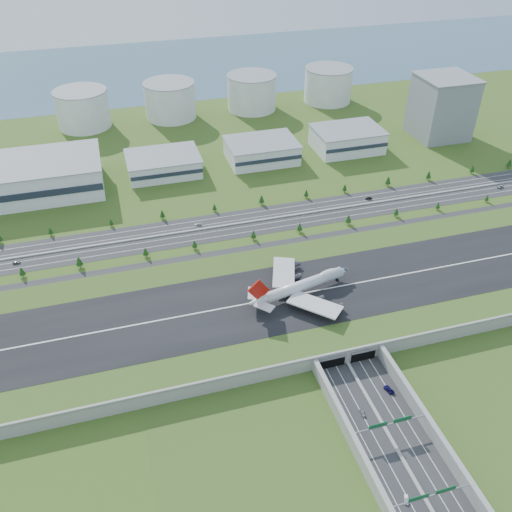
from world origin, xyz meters
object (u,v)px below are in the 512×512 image
object	(u,v)px
car_7	(198,224)
boeing_747	(301,286)
car_4	(16,262)
office_tower	(442,107)
car_0	(363,413)
car_5	(369,198)
fuel_tank_a	(83,109)
car_6	(500,186)
car_1	(406,499)
car_2	(389,389)

from	to	relation	value
car_7	boeing_747	bearing A→B (deg)	36.61
car_4	office_tower	bearing A→B (deg)	-66.95
car_0	car_5	world-z (taller)	car_5
fuel_tank_a	office_tower	bearing A→B (deg)	-19.77
office_tower	car_6	xyz separation A→B (m)	(-5.98, -105.45, -26.52)
car_1	office_tower	bearing A→B (deg)	81.08
car_2	car_4	distance (m)	243.25
car_5	car_7	world-z (taller)	car_5
car_4	car_5	bearing A→B (deg)	-80.14
car_6	car_5	bearing A→B (deg)	62.59
office_tower	fuel_tank_a	bearing A→B (deg)	160.23
car_5	car_6	size ratio (longest dim) A/B	0.82
fuel_tank_a	car_1	bearing A→B (deg)	-75.54
car_1	car_2	xyz separation A→B (m)	(19.63, 53.16, 0.13)
boeing_747	car_5	world-z (taller)	boeing_747
office_tower	car_4	distance (m)	386.19
fuel_tank_a	car_2	distance (m)	405.04
boeing_747	car_2	world-z (taller)	boeing_747
office_tower	boeing_747	size ratio (longest dim) A/B	0.82
fuel_tank_a	boeing_747	size ratio (longest dim) A/B	0.74
car_4	car_6	distance (m)	364.28
car_0	car_1	world-z (taller)	car_0
car_4	car_1	bearing A→B (deg)	-135.79
office_tower	car_0	distance (m)	346.11
fuel_tank_a	car_1	size ratio (longest dim) A/B	11.79
car_7	car_2	bearing A→B (deg)	33.93
boeing_747	car_1	size ratio (longest dim) A/B	15.85
fuel_tank_a	car_5	xyz separation A→B (m)	(204.65, -208.77, -16.55)
car_0	car_2	world-z (taller)	car_2
office_tower	car_5	distance (m)	151.01
car_0	car_1	xyz separation A→B (m)	(-1.40, -44.01, -0.11)
office_tower	car_2	distance (m)	328.07
fuel_tank_a	car_0	world-z (taller)	fuel_tank_a
car_1	car_4	bearing A→B (deg)	151.20
office_tower	car_2	size ratio (longest dim) A/B	9.25
boeing_747	car_2	size ratio (longest dim) A/B	11.31
car_1	car_4	distance (m)	268.98
office_tower	boeing_747	world-z (taller)	office_tower
boeing_747	car_1	distance (m)	126.52
car_1	car_4	xyz separation A→B (m)	(-162.65, 214.23, 0.12)
car_0	car_5	distance (m)	204.25
fuel_tank_a	car_1	xyz separation A→B (m)	(112.39, -435.72, -16.68)
car_0	car_1	distance (m)	44.03
fuel_tank_a	car_1	world-z (taller)	fuel_tank_a
car_2	car_4	size ratio (longest dim) A/B	1.24
car_0	boeing_747	bearing A→B (deg)	98.84
car_4	fuel_tank_a	bearing A→B (deg)	-5.78
car_0	car_7	distance (m)	187.88
office_tower	fuel_tank_a	size ratio (longest dim) A/B	1.10
car_2	car_7	xyz separation A→B (m)	(-60.86, 173.83, -0.08)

